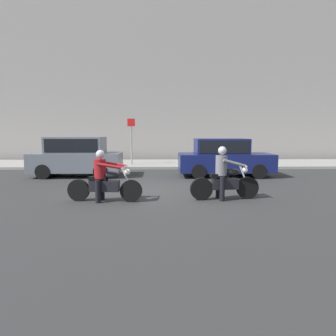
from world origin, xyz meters
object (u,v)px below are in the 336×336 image
(street_sign_post, at_px, (131,137))
(parked_hatchback_slate_gray, at_px, (77,156))
(motorcycle_with_rider_gray, at_px, (224,178))
(motorcycle_with_rider_crimson, at_px, (104,180))
(parked_sedan_navy, at_px, (223,157))

(street_sign_post, bearing_deg, parked_hatchback_slate_gray, -119.20)
(motorcycle_with_rider_gray, xyz_separation_m, street_sign_post, (-3.63, 8.57, 1.10))
(parked_hatchback_slate_gray, distance_m, street_sign_post, 4.42)
(motorcycle_with_rider_crimson, height_order, motorcycle_with_rider_gray, motorcycle_with_rider_gray)
(parked_hatchback_slate_gray, xyz_separation_m, street_sign_post, (2.12, 3.79, 0.82))
(motorcycle_with_rider_crimson, bearing_deg, motorcycle_with_rider_gray, 2.84)
(parked_sedan_navy, relative_size, parked_hatchback_slate_gray, 1.06)
(motorcycle_with_rider_crimson, xyz_separation_m, parked_hatchback_slate_gray, (-2.20, 4.96, 0.32))
(motorcycle_with_rider_gray, relative_size, parked_sedan_navy, 0.50)
(parked_sedan_navy, bearing_deg, street_sign_post, 139.81)
(parked_sedan_navy, distance_m, parked_hatchback_slate_gray, 6.70)
(motorcycle_with_rider_gray, distance_m, parked_hatchback_slate_gray, 7.49)
(motorcycle_with_rider_crimson, relative_size, street_sign_post, 0.82)
(motorcycle_with_rider_gray, relative_size, parked_hatchback_slate_gray, 0.53)
(motorcycle_with_rider_crimson, height_order, parked_hatchback_slate_gray, parked_hatchback_slate_gray)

